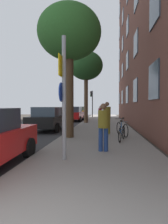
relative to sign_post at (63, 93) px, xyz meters
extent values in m
plane|color=#332D28|center=(-2.49, 11.18, -2.08)|extent=(41.80, 41.80, 0.00)
cube|color=#2D2D30|center=(-4.59, 11.18, -2.08)|extent=(7.00, 38.00, 0.01)
cube|color=gray|center=(1.01, 11.18, -2.02)|extent=(4.20, 38.00, 0.12)
cube|color=brown|center=(3.61, 10.68, 8.15)|extent=(0.50, 27.00, 20.47)
cube|color=#384756|center=(3.33, 3.18, 0.70)|extent=(0.06, 1.66, 1.61)
cube|color=#384756|center=(3.33, 8.18, 0.70)|extent=(0.06, 1.66, 1.61)
cube|color=#384756|center=(3.33, 13.18, 0.70)|extent=(0.06, 1.66, 1.61)
cube|color=#384756|center=(3.33, 18.18, 0.70)|extent=(0.06, 1.66, 1.61)
cube|color=#384756|center=(3.33, 23.18, 0.70)|extent=(0.06, 1.66, 1.61)
cube|color=#384756|center=(3.33, 3.18, 3.95)|extent=(0.06, 1.66, 1.61)
cube|color=#384756|center=(3.33, 8.18, 3.95)|extent=(0.06, 1.66, 1.61)
cube|color=#384756|center=(3.33, 13.18, 3.95)|extent=(0.06, 1.66, 1.61)
cube|color=#384756|center=(3.33, 18.18, 3.95)|extent=(0.06, 1.66, 1.61)
cube|color=#384756|center=(3.33, 23.18, 3.95)|extent=(0.06, 1.66, 1.61)
cube|color=#384756|center=(3.33, 13.18, 7.19)|extent=(0.06, 1.66, 1.61)
cube|color=#384756|center=(3.33, 18.18, 7.19)|extent=(0.06, 1.66, 1.61)
cube|color=#384756|center=(3.33, 23.18, 7.19)|extent=(0.06, 1.66, 1.61)
cube|color=#384756|center=(3.33, 18.18, 10.44)|extent=(0.06, 1.66, 1.61)
cube|color=#384756|center=(3.33, 23.18, 10.44)|extent=(0.06, 1.66, 1.61)
cube|color=#384756|center=(3.33, 23.18, 13.68)|extent=(0.06, 1.66, 1.61)
cylinder|color=gray|center=(0.02, 0.00, -0.16)|extent=(0.12, 0.12, 3.60)
cube|color=yellow|center=(-0.06, 0.00, 0.76)|extent=(0.03, 0.60, 0.60)
cylinder|color=#14339E|center=(-0.06, 0.00, 0.01)|extent=(0.03, 0.56, 0.56)
cylinder|color=black|center=(-0.60, 21.95, -0.06)|extent=(0.12, 0.12, 3.80)
cube|color=black|center=(-0.78, 21.95, 1.39)|extent=(0.20, 0.24, 0.80)
sphere|color=#4B0707|center=(-0.89, 21.95, 1.65)|extent=(0.16, 0.16, 0.16)
sphere|color=#523707|center=(-0.89, 21.95, 1.39)|extent=(0.16, 0.16, 0.16)
sphere|color=green|center=(-0.89, 21.95, 1.13)|extent=(0.16, 0.16, 0.16)
cylinder|color=#4C3823|center=(-0.56, 3.92, 0.17)|extent=(0.40, 0.40, 4.27)
ellipsoid|color=#2D6628|center=(-0.56, 3.92, 3.26)|extent=(3.16, 3.16, 2.68)
cylinder|color=brown|center=(-0.58, 12.43, 0.26)|extent=(0.37, 0.37, 4.45)
ellipsoid|color=#235123|center=(-0.58, 12.43, 3.44)|extent=(3.17, 3.17, 2.70)
torus|color=black|center=(2.09, 3.68, -1.64)|extent=(0.20, 0.64, 0.65)
torus|color=black|center=(1.85, 2.75, -1.64)|extent=(0.20, 0.64, 0.65)
cylinder|color=#194C99|center=(1.97, 3.22, -1.46)|extent=(0.24, 0.80, 0.04)
cylinder|color=#194C99|center=(1.91, 2.99, -1.54)|extent=(0.16, 0.49, 0.27)
cylinder|color=#194C99|center=(1.94, 3.08, -1.21)|extent=(0.04, 0.04, 0.28)
cube|color=black|center=(1.94, 3.08, -1.05)|extent=(0.10, 0.24, 0.06)
cylinder|color=#4C4C4C|center=(2.09, 3.68, -1.13)|extent=(0.41, 0.13, 0.03)
torus|color=black|center=(1.98, 5.20, -1.62)|extent=(0.21, 0.68, 0.69)
torus|color=black|center=(2.24, 4.13, -1.62)|extent=(0.21, 0.68, 0.69)
cylinder|color=#99999E|center=(2.11, 4.66, -1.43)|extent=(0.27, 0.92, 0.04)
cylinder|color=#99999E|center=(2.18, 4.40, -1.51)|extent=(0.18, 0.56, 0.30)
cylinder|color=#99999E|center=(2.15, 4.50, -1.17)|extent=(0.04, 0.04, 0.28)
cube|color=black|center=(2.15, 4.50, -1.01)|extent=(0.10, 0.24, 0.06)
cylinder|color=#4C4C4C|center=(1.98, 5.20, -1.09)|extent=(0.41, 0.13, 0.03)
torus|color=black|center=(1.38, 11.51, -1.62)|extent=(0.06, 0.68, 0.68)
torus|color=black|center=(1.41, 10.47, -1.62)|extent=(0.06, 0.68, 0.68)
cylinder|color=black|center=(1.40, 10.99, -1.44)|extent=(0.07, 0.88, 0.04)
cylinder|color=black|center=(1.41, 10.73, -1.52)|extent=(0.06, 0.53, 0.29)
cylinder|color=black|center=(1.40, 10.84, -1.18)|extent=(0.04, 0.04, 0.28)
cube|color=black|center=(1.40, 10.84, -1.02)|extent=(0.10, 0.24, 0.06)
cylinder|color=#4C4C4C|center=(1.38, 11.51, -1.10)|extent=(0.42, 0.04, 0.03)
cylinder|color=navy|center=(1.07, 1.13, -1.56)|extent=(0.15, 0.15, 0.81)
cylinder|color=navy|center=(1.25, 1.13, -1.56)|extent=(0.15, 0.15, 0.81)
cylinder|color=olive|center=(1.16, 1.13, -0.85)|extent=(0.50, 0.50, 0.61)
sphere|color=brown|center=(1.16, 1.13, -0.41)|extent=(0.22, 0.22, 0.22)
cylinder|color=olive|center=(1.23, 5.37, -1.52)|extent=(0.17, 0.17, 0.88)
cylinder|color=olive|center=(1.43, 5.37, -1.52)|extent=(0.17, 0.17, 0.88)
cylinder|color=olive|center=(1.33, 5.37, -0.75)|extent=(0.51, 0.51, 0.66)
sphere|color=brown|center=(1.33, 5.37, -0.27)|extent=(0.24, 0.24, 0.24)
cylinder|color=#26262D|center=(0.60, 15.06, -1.57)|extent=(0.15, 0.15, 0.78)
cylinder|color=#26262D|center=(0.78, 15.06, -1.57)|extent=(0.15, 0.15, 0.78)
cylinder|color=maroon|center=(0.69, 15.06, -0.89)|extent=(0.50, 0.50, 0.58)
sphere|color=tan|center=(0.69, 15.06, -0.47)|extent=(0.21, 0.21, 0.21)
cylinder|color=black|center=(-1.24, 0.44, -1.75)|extent=(0.22, 0.64, 0.64)
cube|color=black|center=(-2.65, 7.51, -1.40)|extent=(1.99, 4.53, 0.70)
cube|color=#384756|center=(-2.65, 7.28, -0.75)|extent=(1.64, 2.55, 0.60)
cylinder|color=black|center=(-3.51, 8.94, -1.75)|extent=(0.22, 0.64, 0.64)
cylinder|color=black|center=(-1.79, 8.94, -1.75)|extent=(0.22, 0.64, 0.64)
cylinder|color=black|center=(-3.51, 6.07, -1.75)|extent=(0.22, 0.64, 0.64)
cylinder|color=black|center=(-1.79, 6.07, -1.75)|extent=(0.22, 0.64, 0.64)
cube|color=red|center=(-2.24, 15.84, -1.40)|extent=(1.80, 4.39, 0.70)
cube|color=#384756|center=(-2.24, 15.62, -0.75)|extent=(1.49, 2.47, 0.60)
cylinder|color=black|center=(-3.02, 17.24, -1.75)|extent=(0.22, 0.64, 0.64)
cylinder|color=black|center=(-1.46, 17.24, -1.75)|extent=(0.22, 0.64, 0.64)
cylinder|color=black|center=(-3.02, 14.45, -1.75)|extent=(0.22, 0.64, 0.64)
cylinder|color=black|center=(-1.46, 14.45, -1.75)|extent=(0.22, 0.64, 0.64)
cube|color=orange|center=(-2.66, 24.18, -1.40)|extent=(1.91, 4.45, 0.70)
cube|color=#384756|center=(-2.66, 23.95, -0.75)|extent=(1.58, 2.50, 0.60)
cylinder|color=black|center=(-3.49, 25.59, -1.75)|extent=(0.22, 0.64, 0.64)
cylinder|color=black|center=(-1.83, 25.59, -1.75)|extent=(0.22, 0.64, 0.64)
cylinder|color=black|center=(-3.49, 22.76, -1.75)|extent=(0.22, 0.64, 0.64)
cylinder|color=black|center=(-1.83, 22.76, -1.75)|extent=(0.22, 0.64, 0.64)
camera|label=1|loc=(1.21, -5.41, -0.40)|focal=30.25mm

